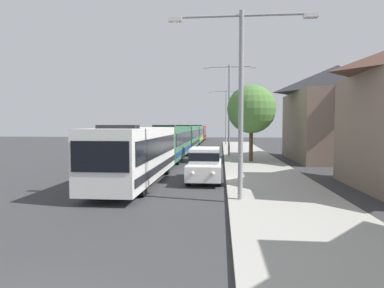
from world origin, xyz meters
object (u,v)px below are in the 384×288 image
white_suv (205,163)px  streetlamp_near (241,84)px  streetlamp_far (226,111)px  bus_lead (138,152)px  roadside_tree (251,109)px  bus_second_in_line (171,141)px  bus_rear (199,132)px  box_truck_oncoming (185,132)px  streetlamp_mid (229,101)px  bus_fourth_in_line (194,134)px  bus_middle (186,136)px

white_suv → streetlamp_near: (1.70, -4.93, 3.84)m
streetlamp_far → bus_lead: bearing=-99.0°
bus_lead → streetlamp_near: bearing=-37.6°
bus_lead → roadside_tree: 12.54m
bus_lead → white_suv: size_ratio=2.43×
bus_second_in_line → bus_rear: bearing=90.0°
bus_rear → streetlamp_far: 17.19m
bus_second_in_line → box_truck_oncoming: size_ratio=1.70×
bus_lead → streetlamp_mid: size_ratio=1.24×
bus_rear → streetlamp_near: (5.40, -53.99, 3.18)m
bus_rear → roadside_tree: bearing=-79.9°
streetlamp_near → streetlamp_far: (0.00, 38.09, 0.47)m
bus_fourth_in_line → streetlamp_near: 42.48m
bus_second_in_line → box_truck_oncoming: (-3.30, 40.59, 0.01)m
bus_middle → roadside_tree: (7.12, -15.29, 2.84)m
bus_second_in_line → bus_middle: size_ratio=1.06×
bus_middle → bus_fourth_in_line: 12.63m
bus_fourth_in_line → white_suv: bearing=-84.3°
white_suv → streetlamp_mid: 14.91m
box_truck_oncoming → roadside_tree: (10.42, -42.67, 2.82)m
streetlamp_far → roadside_tree: bearing=-85.9°
bus_second_in_line → streetlamp_far: streetlamp_far is taller
bus_second_in_line → streetlamp_far: bearing=76.2°
bus_second_in_line → bus_fourth_in_line: (-0.00, 25.84, -0.00)m
white_suv → streetlamp_far: bearing=87.1°
roadside_tree → streetlamp_mid: bearing=109.2°
box_truck_oncoming → streetlamp_far: (8.70, -18.68, 3.64)m
bus_second_in_line → box_truck_oncoming: 40.73m
white_suv → bus_fourth_in_line: bearing=95.7°
bus_middle → roadside_tree: roadside_tree is taller
streetlamp_near → streetlamp_mid: bearing=90.0°
bus_middle → streetlamp_mid: bearing=-62.4°
bus_second_in_line → streetlamp_far: (5.40, 21.91, 3.65)m
white_suv → roadside_tree: (3.42, 9.16, 3.49)m
bus_second_in_line → streetlamp_mid: (5.40, 2.87, 3.85)m
bus_middle → streetlamp_far: bearing=58.2°
bus_rear → box_truck_oncoming: bus_rear is taller
bus_lead → box_truck_oncoming: bus_lead is taller
bus_fourth_in_line → streetlamp_far: bearing=-36.0°
bus_middle → box_truck_oncoming: bearing=96.9°
bus_lead → streetlamp_near: streetlamp_near is taller
bus_lead → bus_fourth_in_line: 37.85m
bus_middle → streetlamp_mid: size_ratio=1.30×
bus_lead → streetlamp_mid: (5.40, 14.88, 3.85)m
bus_fourth_in_line → streetlamp_far: 7.61m
box_truck_oncoming → streetlamp_near: streetlamp_near is taller
bus_middle → white_suv: 24.74m
box_truck_oncoming → bus_rear: bearing=-40.0°
bus_lead → bus_second_in_line: 12.01m
streetlamp_near → streetlamp_mid: size_ratio=0.85×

